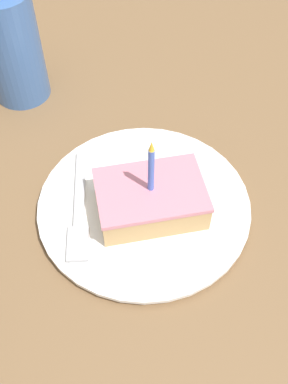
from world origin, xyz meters
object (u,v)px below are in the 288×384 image
at_px(plate, 144,205).
at_px(bottle, 11,43).
at_px(cake_slice, 151,199).
at_px(fork, 79,211).

xyz_separation_m(plate, bottle, (-0.25, -0.14, 0.08)).
bearing_deg(cake_slice, bottle, -151.25).
relative_size(cake_slice, fork, 0.77).
bearing_deg(plate, fork, -90.13).
bearing_deg(bottle, fork, 13.37).
bearing_deg(bottle, cake_slice, 28.75).
xyz_separation_m(cake_slice, fork, (-0.01, -0.08, -0.02)).
distance_m(plate, fork, 0.08).
height_order(cake_slice, fork, cake_slice).
height_order(cake_slice, bottle, bottle).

